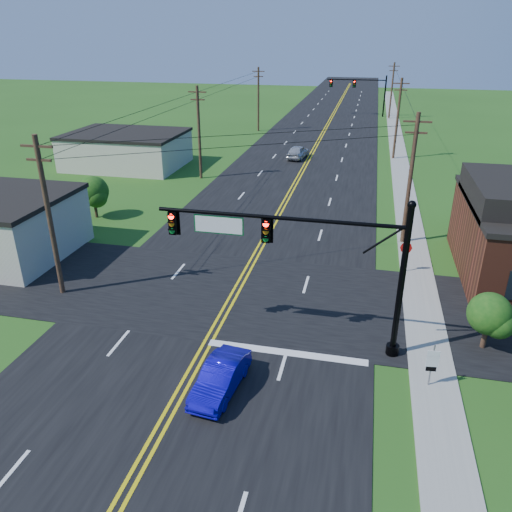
% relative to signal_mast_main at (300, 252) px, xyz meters
% --- Properties ---
extents(ground, '(260.00, 260.00, 0.00)m').
position_rel_signal_mast_main_xyz_m(ground, '(-4.34, -8.00, -4.75)').
color(ground, '#244F16').
rests_on(ground, ground).
extents(road_main, '(16.00, 220.00, 0.04)m').
position_rel_signal_mast_main_xyz_m(road_main, '(-4.34, 42.00, -4.73)').
color(road_main, black).
rests_on(road_main, ground).
extents(road_cross, '(70.00, 10.00, 0.04)m').
position_rel_signal_mast_main_xyz_m(road_cross, '(-4.34, 4.00, -4.73)').
color(road_cross, black).
rests_on(road_cross, ground).
extents(sidewalk, '(2.00, 160.00, 0.08)m').
position_rel_signal_mast_main_xyz_m(sidewalk, '(6.16, 32.00, -4.71)').
color(sidewalk, gray).
rests_on(sidewalk, ground).
extents(signal_mast_main, '(11.30, 0.60, 7.48)m').
position_rel_signal_mast_main_xyz_m(signal_mast_main, '(0.00, 0.00, 0.00)').
color(signal_mast_main, black).
rests_on(signal_mast_main, ground).
extents(signal_mast_far, '(10.98, 0.60, 7.48)m').
position_rel_signal_mast_main_xyz_m(signal_mast_far, '(0.10, 72.00, -0.20)').
color(signal_mast_far, black).
rests_on(signal_mast_far, ground).
extents(cream_bldg_far, '(12.20, 9.20, 3.70)m').
position_rel_signal_mast_main_xyz_m(cream_bldg_far, '(-23.34, 30.00, -2.89)').
color(cream_bldg_far, beige).
rests_on(cream_bldg_far, ground).
extents(utility_pole_left_a, '(1.80, 0.28, 9.00)m').
position_rel_signal_mast_main_xyz_m(utility_pole_left_a, '(-13.84, 2.00, -0.03)').
color(utility_pole_left_a, '#311F16').
rests_on(utility_pole_left_a, ground).
extents(utility_pole_left_b, '(1.80, 0.28, 9.00)m').
position_rel_signal_mast_main_xyz_m(utility_pole_left_b, '(-13.84, 27.00, -0.03)').
color(utility_pole_left_b, '#311F16').
rests_on(utility_pole_left_b, ground).
extents(utility_pole_left_c, '(1.80, 0.28, 9.00)m').
position_rel_signal_mast_main_xyz_m(utility_pole_left_c, '(-13.84, 54.00, -0.03)').
color(utility_pole_left_c, '#311F16').
rests_on(utility_pole_left_c, ground).
extents(utility_pole_right_a, '(1.80, 0.28, 9.00)m').
position_rel_signal_mast_main_xyz_m(utility_pole_right_a, '(5.46, 14.00, -0.03)').
color(utility_pole_right_a, '#311F16').
rests_on(utility_pole_right_a, ground).
extents(utility_pole_right_b, '(1.80, 0.28, 9.00)m').
position_rel_signal_mast_main_xyz_m(utility_pole_right_b, '(5.46, 40.00, -0.03)').
color(utility_pole_right_b, '#311F16').
rests_on(utility_pole_right_b, ground).
extents(utility_pole_right_c, '(1.80, 0.28, 9.00)m').
position_rel_signal_mast_main_xyz_m(utility_pole_right_c, '(5.46, 70.00, -0.03)').
color(utility_pole_right_c, '#311F16').
rests_on(utility_pole_right_c, ground).
extents(tree_right_back, '(3.00, 3.00, 4.10)m').
position_rel_signal_mast_main_xyz_m(tree_right_back, '(11.66, 18.00, -2.15)').
color(tree_right_back, '#311F16').
rests_on(tree_right_back, ground).
extents(shrub_corner, '(2.00, 2.00, 2.86)m').
position_rel_signal_mast_main_xyz_m(shrub_corner, '(8.66, 1.50, -2.90)').
color(shrub_corner, '#311F16').
rests_on(shrub_corner, ground).
extents(tree_left, '(2.40, 2.40, 3.37)m').
position_rel_signal_mast_main_xyz_m(tree_left, '(-18.34, 14.00, -2.59)').
color(tree_left, '#311F16').
rests_on(tree_left, ground).
extents(blue_car, '(1.80, 4.04, 1.29)m').
position_rel_signal_mast_main_xyz_m(blue_car, '(-2.56, -4.23, -4.11)').
color(blue_car, '#0F07AB').
rests_on(blue_car, ground).
extents(distant_car, '(2.40, 4.65, 1.51)m').
position_rel_signal_mast_main_xyz_m(distant_car, '(-5.48, 37.61, -3.99)').
color(distant_car, '#B6B7BB').
rests_on(distant_car, ground).
extents(route_sign, '(0.52, 0.11, 2.08)m').
position_rel_signal_mast_main_xyz_m(route_sign, '(5.90, -2.02, -3.54)').
color(route_sign, slate).
rests_on(route_sign, ground).
extents(stop_sign, '(0.73, 0.08, 2.05)m').
position_rel_signal_mast_main_xyz_m(stop_sign, '(5.32, 8.98, -3.27)').
color(stop_sign, slate).
rests_on(stop_sign, ground).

